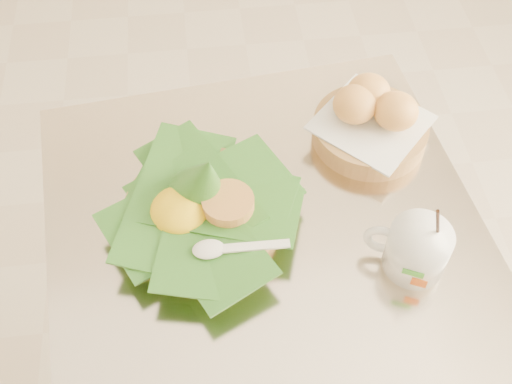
{
  "coord_description": "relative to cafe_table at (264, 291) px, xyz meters",
  "views": [
    {
      "loc": [
        0.04,
        -0.59,
        1.61
      ],
      "look_at": [
        0.11,
        0.02,
        0.82
      ],
      "focal_mm": 45.0,
      "sensor_mm": 36.0,
      "label": 1
    }
  ],
  "objects": [
    {
      "name": "cafe_table",
      "position": [
        0.0,
        0.0,
        0.0
      ],
      "size": [
        0.77,
        0.77,
        0.75
      ],
      "rotation": [
        0.0,
        0.0,
        0.11
      ],
      "color": "gray",
      "rests_on": "floor"
    },
    {
      "name": "rice_basket",
      "position": [
        -0.1,
        0.02,
        0.26
      ],
      "size": [
        0.31,
        0.31,
        0.16
      ],
      "rotation": [
        0.0,
        0.0,
        0.29
      ],
      "color": "#B1804C",
      "rests_on": "cafe_table"
    },
    {
      "name": "bread_basket",
      "position": [
        0.21,
        0.17,
        0.26
      ],
      "size": [
        0.24,
        0.24,
        0.11
      ],
      "rotation": [
        0.0,
        0.0,
        0.02
      ],
      "color": "#B1804C",
      "rests_on": "cafe_table"
    },
    {
      "name": "coffee_mug",
      "position": [
        0.22,
        -0.1,
        0.26
      ],
      "size": [
        0.13,
        0.1,
        0.16
      ],
      "rotation": [
        0.0,
        0.0,
        -0.44
      ],
      "color": "white",
      "rests_on": "cafe_table"
    }
  ]
}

